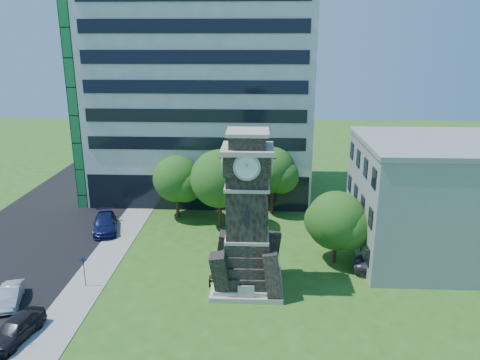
{
  "coord_description": "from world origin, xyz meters",
  "views": [
    {
      "loc": [
        3.91,
        -30.41,
        18.43
      ],
      "look_at": [
        2.23,
        7.1,
        7.02
      ],
      "focal_mm": 35.0,
      "sensor_mm": 36.0,
      "label": 1
    }
  ],
  "objects_px": {
    "clock_tower": "(247,222)",
    "car_east_lot": "(386,267)",
    "car_street_north": "(105,224)",
    "street_sign": "(84,269)",
    "car_street_mid": "(10,296)",
    "car_street_south": "(16,328)",
    "park_bench": "(220,281)"
  },
  "relations": [
    {
      "from": "car_street_mid",
      "to": "car_street_south",
      "type": "bearing_deg",
      "value": -75.3
    },
    {
      "from": "car_street_north",
      "to": "street_sign",
      "type": "xyz_separation_m",
      "value": [
        1.97,
        -10.85,
        0.74
      ]
    },
    {
      "from": "clock_tower",
      "to": "car_street_mid",
      "type": "distance_m",
      "value": 17.94
    },
    {
      "from": "clock_tower",
      "to": "car_east_lot",
      "type": "xyz_separation_m",
      "value": [
        11.21,
        2.18,
        -4.57
      ]
    },
    {
      "from": "car_east_lot",
      "to": "park_bench",
      "type": "height_order",
      "value": "car_east_lot"
    },
    {
      "from": "car_street_south",
      "to": "street_sign",
      "type": "relative_size",
      "value": 1.8
    },
    {
      "from": "car_street_north",
      "to": "park_bench",
      "type": "height_order",
      "value": "car_street_north"
    },
    {
      "from": "car_street_north",
      "to": "street_sign",
      "type": "bearing_deg",
      "value": -96.35
    },
    {
      "from": "car_street_south",
      "to": "car_street_mid",
      "type": "distance_m",
      "value": 4.78
    },
    {
      "from": "park_bench",
      "to": "car_east_lot",
      "type": "bearing_deg",
      "value": 13.41
    },
    {
      "from": "park_bench",
      "to": "clock_tower",
      "type": "bearing_deg",
      "value": 8.38
    },
    {
      "from": "car_street_mid",
      "to": "car_street_north",
      "type": "height_order",
      "value": "car_street_north"
    },
    {
      "from": "car_street_mid",
      "to": "street_sign",
      "type": "distance_m",
      "value": 5.3
    },
    {
      "from": "park_bench",
      "to": "car_street_south",
      "type": "bearing_deg",
      "value": -146.42
    },
    {
      "from": "car_street_mid",
      "to": "car_street_north",
      "type": "relative_size",
      "value": 0.71
    },
    {
      "from": "street_sign",
      "to": "car_east_lot",
      "type": "bearing_deg",
      "value": 10.94
    },
    {
      "from": "clock_tower",
      "to": "car_street_north",
      "type": "relative_size",
      "value": 2.25
    },
    {
      "from": "clock_tower",
      "to": "car_street_south",
      "type": "bearing_deg",
      "value": -152.95
    },
    {
      "from": "car_street_north",
      "to": "park_bench",
      "type": "xyz_separation_m",
      "value": [
        12.32,
        -10.31,
        -0.34
      ]
    },
    {
      "from": "car_street_mid",
      "to": "clock_tower",
      "type": "bearing_deg",
      "value": -6.11
    },
    {
      "from": "car_street_south",
      "to": "car_street_north",
      "type": "height_order",
      "value": "car_street_north"
    },
    {
      "from": "car_east_lot",
      "to": "park_bench",
      "type": "xyz_separation_m",
      "value": [
        -13.33,
        -2.37,
        -0.26
      ]
    },
    {
      "from": "clock_tower",
      "to": "park_bench",
      "type": "xyz_separation_m",
      "value": [
        -2.12,
        -0.19,
        -4.83
      ]
    },
    {
      "from": "clock_tower",
      "to": "car_east_lot",
      "type": "bearing_deg",
      "value": 11.01
    },
    {
      "from": "car_street_north",
      "to": "street_sign",
      "type": "height_order",
      "value": "street_sign"
    },
    {
      "from": "park_bench",
      "to": "street_sign",
      "type": "height_order",
      "value": "street_sign"
    },
    {
      "from": "car_street_mid",
      "to": "car_east_lot",
      "type": "bearing_deg",
      "value": -6.14
    },
    {
      "from": "car_street_south",
      "to": "car_east_lot",
      "type": "height_order",
      "value": "car_street_south"
    },
    {
      "from": "car_street_north",
      "to": "street_sign",
      "type": "relative_size",
      "value": 2.22
    },
    {
      "from": "car_street_south",
      "to": "car_street_mid",
      "type": "bearing_deg",
      "value": 132.34
    },
    {
      "from": "car_street_south",
      "to": "street_sign",
      "type": "xyz_separation_m",
      "value": [
        2.0,
        6.66,
        0.78
      ]
    },
    {
      "from": "clock_tower",
      "to": "car_street_south",
      "type": "xyz_separation_m",
      "value": [
        -14.48,
        -7.39,
        -4.53
      ]
    }
  ]
}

